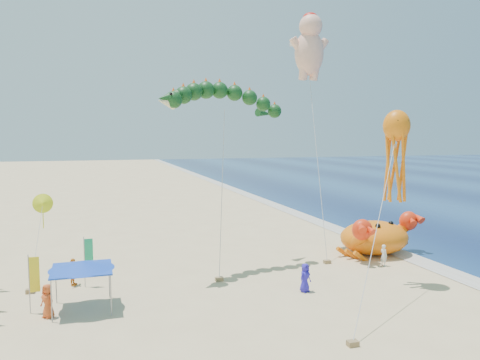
{
  "coord_description": "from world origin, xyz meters",
  "views": [
    {
      "loc": [
        -11.2,
        -27.62,
        9.45
      ],
      "look_at": [
        -2.0,
        2.0,
        6.5
      ],
      "focal_mm": 35.0,
      "sensor_mm": 36.0,
      "label": 1
    }
  ],
  "objects_px": {
    "dragon_kite": "(222,103)",
    "canopy_blue": "(82,265)",
    "octopus_kite": "(396,149)",
    "crab_inflatable": "(375,236)",
    "cherub_kite": "(310,45)"
  },
  "relations": [
    {
      "from": "dragon_kite",
      "to": "octopus_kite",
      "type": "xyz_separation_m",
      "value": [
        9.43,
        -6.51,
        -3.08
      ]
    },
    {
      "from": "octopus_kite",
      "to": "dragon_kite",
      "type": "bearing_deg",
      "value": 145.4
    },
    {
      "from": "crab_inflatable",
      "to": "canopy_blue",
      "type": "height_order",
      "value": "crab_inflatable"
    },
    {
      "from": "crab_inflatable",
      "to": "cherub_kite",
      "type": "height_order",
      "value": "cherub_kite"
    },
    {
      "from": "dragon_kite",
      "to": "octopus_kite",
      "type": "bearing_deg",
      "value": -34.6
    },
    {
      "from": "dragon_kite",
      "to": "canopy_blue",
      "type": "relative_size",
      "value": 3.71
    },
    {
      "from": "crab_inflatable",
      "to": "octopus_kite",
      "type": "distance_m",
      "value": 10.41
    },
    {
      "from": "octopus_kite",
      "to": "canopy_blue",
      "type": "xyz_separation_m",
      "value": [
        -18.79,
        1.22,
        -6.17
      ]
    },
    {
      "from": "dragon_kite",
      "to": "octopus_kite",
      "type": "relative_size",
      "value": 1.16
    },
    {
      "from": "octopus_kite",
      "to": "canopy_blue",
      "type": "distance_m",
      "value": 19.82
    },
    {
      "from": "crab_inflatable",
      "to": "canopy_blue",
      "type": "bearing_deg",
      "value": -165.69
    },
    {
      "from": "dragon_kite",
      "to": "cherub_kite",
      "type": "height_order",
      "value": "cherub_kite"
    },
    {
      "from": "octopus_kite",
      "to": "canopy_blue",
      "type": "relative_size",
      "value": 3.19
    },
    {
      "from": "cherub_kite",
      "to": "dragon_kite",
      "type": "bearing_deg",
      "value": -152.24
    },
    {
      "from": "cherub_kite",
      "to": "canopy_blue",
      "type": "xyz_separation_m",
      "value": [
        -18.12,
        -9.9,
        -14.5
      ]
    }
  ]
}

